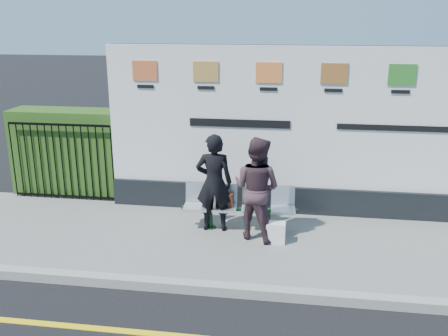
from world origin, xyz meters
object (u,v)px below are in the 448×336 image
billboard (329,144)px  woman_left (214,183)px  woman_right (257,188)px  bench (239,218)px

billboard → woman_left: (-1.90, -1.02, -0.47)m
woman_left → woman_right: woman_right is taller
billboard → woman_left: billboard is taller
woman_left → woman_right: 0.75m
billboard → bench: bearing=-147.7°
billboard → woman_left: bearing=-151.9°
billboard → woman_left: size_ratio=4.80×
billboard → woman_right: bearing=-134.0°
woman_left → woman_right: size_ratio=0.99×
woman_right → woman_left: bearing=8.3°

